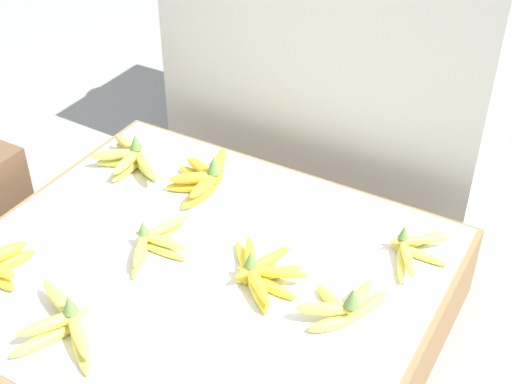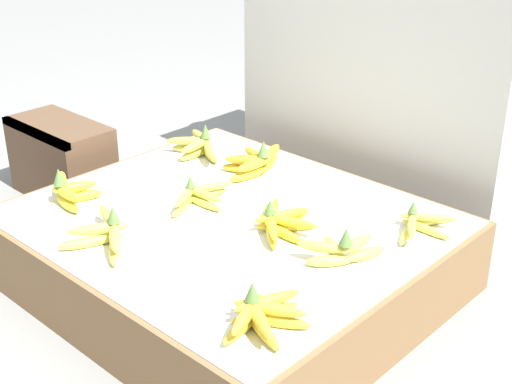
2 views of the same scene
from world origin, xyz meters
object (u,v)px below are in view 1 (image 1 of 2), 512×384
banana_bunch_front_midleft (64,324)px  banana_bunch_back_left (130,159)px  banana_bunch_middle_midright (260,272)px  banana_bunch_middle_right (345,306)px  banana_bunch_middle_midleft (154,242)px  banana_bunch_back_right (413,249)px  banana_bunch_back_midleft (205,177)px

banana_bunch_front_midleft → banana_bunch_back_left: banana_bunch_back_left is taller
banana_bunch_middle_midright → banana_bunch_middle_right: banana_bunch_middle_right is taller
banana_bunch_middle_midleft → banana_bunch_back_right: 0.62m
banana_bunch_middle_right → banana_bunch_back_midleft: 0.59m
banana_bunch_middle_midright → banana_bunch_back_midleft: 0.40m
banana_bunch_front_midleft → banana_bunch_back_right: banana_bunch_front_midleft is taller
banana_bunch_middle_midright → banana_bunch_middle_right: bearing=-2.5°
banana_bunch_middle_right → banana_bunch_middle_midleft: bearing=-176.8°
banana_bunch_front_midleft → banana_bunch_middle_right: bearing=34.8°
banana_bunch_back_right → banana_bunch_middle_midleft: bearing=-152.1°
banana_bunch_middle_midleft → banana_bunch_back_right: banana_bunch_middle_midleft is taller
banana_bunch_middle_midleft → banana_bunch_back_left: size_ratio=1.00×
banana_bunch_middle_right → banana_bunch_back_midleft: (-0.53, 0.25, 0.00)m
banana_bunch_middle_midleft → banana_bunch_middle_midright: bearing=7.7°
banana_bunch_middle_midleft → banana_bunch_back_right: bearing=27.9°
banana_bunch_back_right → banana_bunch_middle_right: bearing=-103.0°
banana_bunch_middle_right → banana_bunch_middle_midright: bearing=177.5°
banana_bunch_back_left → banana_bunch_back_right: size_ratio=1.01×
banana_bunch_middle_midleft → banana_bunch_back_midleft: 0.28m
banana_bunch_middle_right → banana_bunch_back_right: bearing=77.0°
banana_bunch_middle_right → banana_bunch_front_midleft: bearing=-145.2°
banana_bunch_front_midleft → banana_bunch_back_right: (0.55, 0.61, -0.01)m
banana_bunch_middle_midleft → banana_bunch_middle_right: bearing=3.2°
banana_bunch_back_left → banana_bunch_middle_right: bearing=-16.8°
banana_bunch_front_midleft → banana_bunch_middle_midleft: size_ratio=1.05×
banana_bunch_middle_right → banana_bunch_back_midleft: banana_bunch_back_midleft is taller
banana_bunch_back_left → banana_bunch_back_midleft: (0.24, 0.02, 0.00)m
banana_bunch_front_midleft → banana_bunch_middle_midright: 0.45m
banana_bunch_back_midleft → banana_bunch_middle_midright: bearing=-38.1°
banana_bunch_middle_midleft → banana_bunch_middle_midright: 0.28m
banana_bunch_back_left → banana_bunch_middle_midleft: bearing=-43.5°
banana_bunch_front_midleft → banana_bunch_middle_right: same height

